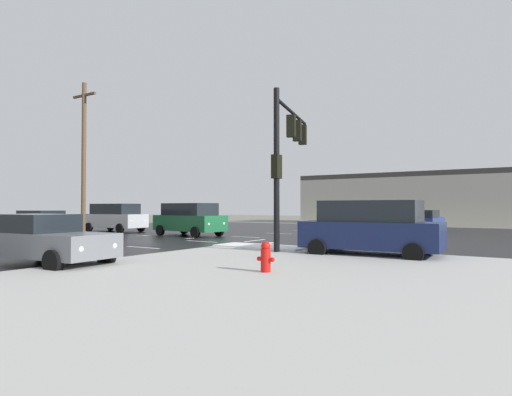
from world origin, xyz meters
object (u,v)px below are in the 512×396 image
sedan_blue (425,220)px  sedan_tan (36,223)px  sedan_grey (44,239)px  suv_silver (115,217)px  traffic_signal_mast (287,145)px  suv_navy (370,227)px  utility_pole_mid (84,155)px  suv_green (189,219)px  fire_hydrant (266,257)px

sedan_blue → sedan_tan: (-19.22, -17.76, 0.00)m
sedan_grey → sedan_blue: size_ratio=1.02×
suv_silver → traffic_signal_mast: bearing=-18.4°
suv_navy → utility_pole_mid: 19.95m
suv_green → sedan_blue: bearing=54.5°
sedan_blue → sedan_tan: same height
suv_silver → utility_pole_mid: (1.36, -3.58, 4.03)m
fire_hydrant → suv_green: suv_green is taller
traffic_signal_mast → suv_green: (-9.53, 4.61, -3.30)m
sedan_blue → suv_silver: size_ratio=0.93×
traffic_signal_mast → suv_silver: 18.17m
sedan_blue → sedan_grey: bearing=167.2°
fire_hydrant → traffic_signal_mast: bearing=114.2°
suv_green → utility_pole_mid: (-6.24, -3.11, 4.03)m
suv_green → utility_pole_mid: size_ratio=0.51×
traffic_signal_mast → sedan_grey: 9.74m
sedan_grey → sedan_tan: size_ratio=1.01×
traffic_signal_mast → sedan_tan: 17.78m
fire_hydrant → sedan_tan: 20.91m
suv_silver → sedan_tan: bearing=-94.6°
suv_silver → sedan_tan: size_ratio=1.07×
sedan_grey → sedan_tan: (-13.45, 7.50, 0.00)m
traffic_signal_mast → fire_hydrant: traffic_signal_mast is taller
sedan_grey → suv_silver: bearing=131.0°
suv_navy → sedan_tan: 21.07m
fire_hydrant → suv_green: bearing=138.8°
suv_navy → sedan_blue: (-1.85, 17.63, -0.24)m
suv_navy → suv_silver: size_ratio=1.00×
fire_hydrant → suv_green: 16.35m
suv_green → utility_pole_mid: 8.06m
suv_green → suv_navy: bearing=-14.5°
sedan_grey → suv_green: bearing=109.7°
sedan_blue → utility_pole_mid: utility_pole_mid is taller
suv_navy → suv_green: size_ratio=0.98×
fire_hydrant → sedan_grey: (-6.72, -2.02, 0.32)m
fire_hydrant → utility_pole_mid: size_ratio=0.08×
sedan_blue → suv_silver: suv_silver is taller
traffic_signal_mast → suv_green: bearing=49.1°
suv_silver → suv_navy: bearing=-17.0°
suv_navy → utility_pole_mid: (-19.43, 2.04, 4.03)m
sedan_tan → suv_green: bearing=-148.3°
sedan_tan → traffic_signal_mast: bearing=-179.9°
sedan_tan → suv_navy: bearing=178.2°
suv_navy → sedan_tan: size_ratio=1.07×
sedan_grey → utility_pole_mid: bearing=136.8°
fire_hydrant → sedan_tan: size_ratio=0.17×
fire_hydrant → utility_pole_mid: 20.57m
sedan_grey → utility_pole_mid: (-11.81, 9.67, 4.27)m
sedan_blue → utility_pole_mid: size_ratio=0.46×
suv_navy → sedan_grey: (-7.62, -7.63, -0.24)m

